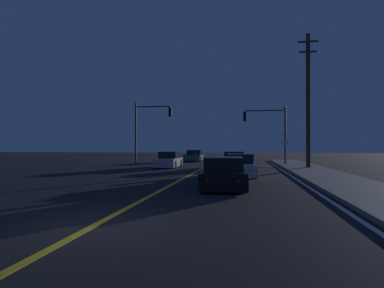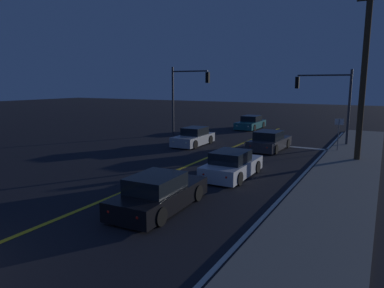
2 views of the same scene
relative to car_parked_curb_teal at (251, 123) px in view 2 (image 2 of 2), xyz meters
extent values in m
cube|color=slate|center=(10.56, -19.22, -0.51)|extent=(3.20, 43.86, 0.15)
cube|color=gold|center=(2.55, -19.22, -0.58)|extent=(0.20, 41.42, 0.01)
cube|color=silver|center=(8.71, -19.22, -0.58)|extent=(0.16, 41.42, 0.01)
cube|color=silver|center=(5.76, -8.54, -0.58)|extent=(6.41, 0.50, 0.01)
cube|color=#195960|center=(0.00, -0.07, -0.14)|extent=(1.92, 4.62, 0.68)
cube|color=black|center=(0.00, 0.21, 0.46)|extent=(1.64, 2.13, 0.60)
cylinder|color=black|center=(0.90, -1.49, -0.26)|extent=(0.22, 0.64, 0.64)
cylinder|color=black|center=(-0.88, -1.50, -0.26)|extent=(0.22, 0.64, 0.64)
cylinder|color=black|center=(0.88, 1.37, -0.26)|extent=(0.22, 0.64, 0.64)
cylinder|color=black|center=(-0.90, 1.36, -0.26)|extent=(0.22, 0.64, 0.64)
sphere|color=#FFF4CC|center=(0.60, -2.31, -0.06)|extent=(0.18, 0.18, 0.18)
sphere|color=#FFF4CC|center=(-0.57, -2.32, -0.06)|extent=(0.18, 0.18, 0.18)
sphere|color=red|center=(0.58, 2.19, -0.06)|extent=(0.14, 0.14, 0.14)
sphere|color=red|center=(-0.60, 2.19, -0.06)|extent=(0.14, 0.14, 0.14)
cube|color=#2D2D33|center=(5.13, -10.35, -0.14)|extent=(2.06, 4.41, 0.68)
cube|color=black|center=(5.12, -10.61, 0.46)|extent=(1.70, 2.06, 0.60)
cylinder|color=black|center=(4.31, -8.97, -0.26)|extent=(0.25, 0.65, 0.64)
cylinder|color=black|center=(6.07, -9.05, -0.26)|extent=(0.25, 0.65, 0.64)
cylinder|color=black|center=(4.20, -11.65, -0.26)|extent=(0.25, 0.65, 0.64)
cylinder|color=black|center=(5.95, -11.73, -0.26)|extent=(0.25, 0.65, 0.64)
sphere|color=#FFF4CC|center=(4.64, -8.22, -0.06)|extent=(0.18, 0.18, 0.18)
sphere|color=#FFF4CC|center=(5.80, -8.27, -0.06)|extent=(0.18, 0.18, 0.18)
sphere|color=red|center=(4.46, -12.44, -0.06)|extent=(0.14, 0.14, 0.14)
sphere|color=red|center=(5.62, -12.49, -0.06)|extent=(0.14, 0.14, 0.14)
cube|color=black|center=(5.04, -23.91, -0.14)|extent=(2.04, 4.58, 0.68)
cube|color=black|center=(5.05, -24.18, 0.46)|extent=(1.68, 2.14, 0.60)
cylinder|color=black|center=(4.11, -22.55, -0.26)|extent=(0.25, 0.65, 0.64)
cylinder|color=black|center=(5.84, -22.48, -0.26)|extent=(0.25, 0.65, 0.64)
cylinder|color=black|center=(4.23, -25.35, -0.26)|extent=(0.25, 0.65, 0.64)
cylinder|color=black|center=(5.96, -25.27, -0.26)|extent=(0.25, 0.65, 0.64)
sphere|color=#FFF4CC|center=(4.37, -21.75, -0.06)|extent=(0.18, 0.18, 0.18)
sphere|color=#FFF4CC|center=(5.52, -21.70, -0.06)|extent=(0.18, 0.18, 0.18)
sphere|color=red|center=(4.56, -26.14, -0.06)|extent=(0.14, 0.14, 0.14)
sphere|color=red|center=(5.70, -26.09, -0.06)|extent=(0.14, 0.14, 0.14)
cube|color=#B2B5BA|center=(-0.44, -11.47, -0.14)|extent=(1.77, 4.17, 0.68)
cube|color=black|center=(-0.44, -11.23, 0.46)|extent=(1.50, 1.93, 0.60)
cylinder|color=black|center=(0.38, -12.74, -0.26)|extent=(0.23, 0.64, 0.64)
cylinder|color=black|center=(-1.21, -12.77, -0.26)|extent=(0.23, 0.64, 0.64)
cylinder|color=black|center=(0.33, -10.18, -0.26)|extent=(0.23, 0.64, 0.64)
cylinder|color=black|center=(-1.25, -10.21, -0.26)|extent=(0.23, 0.64, 0.64)
sphere|color=#FFF4CC|center=(0.13, -13.47, -0.06)|extent=(0.18, 0.18, 0.18)
sphere|color=#FFF4CC|center=(-0.93, -13.49, -0.06)|extent=(0.18, 0.18, 0.18)
sphere|color=red|center=(0.06, -9.45, -0.06)|extent=(0.14, 0.14, 0.14)
sphere|color=red|center=(-1.00, -9.47, -0.06)|extent=(0.14, 0.14, 0.14)
cube|color=silver|center=(5.64, -18.38, -0.14)|extent=(1.85, 4.22, 0.68)
cube|color=black|center=(5.64, -18.64, 0.46)|extent=(1.58, 1.95, 0.60)
cylinder|color=black|center=(4.78, -17.09, -0.26)|extent=(0.23, 0.64, 0.64)
cylinder|color=black|center=(6.48, -17.07, -0.26)|extent=(0.23, 0.64, 0.64)
cylinder|color=black|center=(4.81, -19.70, -0.26)|extent=(0.23, 0.64, 0.64)
cylinder|color=black|center=(6.50, -19.68, -0.26)|extent=(0.23, 0.64, 0.64)
sphere|color=#FFF4CC|center=(5.06, -16.35, -0.06)|extent=(0.18, 0.18, 0.18)
sphere|color=#FFF4CC|center=(6.18, -16.34, -0.06)|extent=(0.18, 0.18, 0.18)
sphere|color=red|center=(5.10, -20.44, -0.06)|extent=(0.14, 0.14, 0.14)
sphere|color=red|center=(6.22, -20.43, -0.06)|extent=(0.14, 0.14, 0.14)
cylinder|color=#38383D|center=(9.76, -6.24, 2.24)|extent=(0.18, 0.18, 5.64)
cylinder|color=#38383D|center=(7.84, -6.24, 4.65)|extent=(3.84, 0.12, 0.12)
cube|color=black|center=(5.93, -6.24, 4.10)|extent=(0.28, 0.28, 0.90)
sphere|color=red|center=(5.93, -6.24, 4.37)|extent=(0.22, 0.22, 0.22)
sphere|color=#4C2D05|center=(5.93, -6.24, 4.10)|extent=(0.22, 0.22, 0.22)
sphere|color=#0A3814|center=(5.93, -6.24, 3.83)|extent=(0.22, 0.22, 0.22)
cylinder|color=#38383D|center=(-4.67, -7.64, 2.45)|extent=(0.18, 0.18, 6.07)
cylinder|color=#38383D|center=(-2.93, -7.64, 5.09)|extent=(3.48, 0.12, 0.12)
cube|color=black|center=(-1.19, -7.64, 4.54)|extent=(0.28, 0.28, 0.90)
sphere|color=red|center=(-1.19, -7.64, 4.81)|extent=(0.22, 0.22, 0.22)
sphere|color=#4C2D05|center=(-1.19, -7.64, 4.54)|extent=(0.22, 0.22, 0.22)
sphere|color=#0A3814|center=(-1.19, -7.64, 4.27)|extent=(0.22, 0.22, 0.22)
cylinder|color=#42301E|center=(10.86, -11.62, 4.74)|extent=(0.34, 0.34, 10.64)
cylinder|color=slate|center=(9.46, -9.04, 0.58)|extent=(0.06, 0.06, 2.33)
cube|color=white|center=(9.46, -9.04, 1.50)|extent=(0.56, 0.06, 0.40)
camera|label=1|loc=(5.93, -38.13, 1.24)|focal=30.24mm
camera|label=2|loc=(12.16, -34.19, 4.04)|focal=32.49mm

